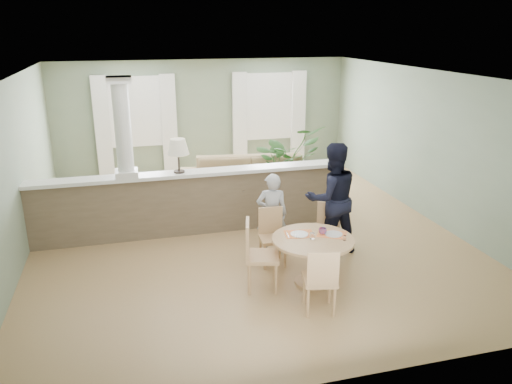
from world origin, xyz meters
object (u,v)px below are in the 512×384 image
object	(u,v)px
chair_far_man	(328,227)
sofa	(252,180)
dining_table	(313,247)
child_person	(272,214)
houseplant	(286,163)
chair_far_boy	(272,233)
chair_side	(257,252)
chair_near	(321,278)
man_person	(332,198)

from	to	relation	value
chair_far_man	sofa	bearing A→B (deg)	120.34
sofa	dining_table	bearing A→B (deg)	-83.35
dining_table	child_person	xyz separation A→B (m)	(-0.27, 1.06, 0.12)
dining_table	chair_far_man	bearing A→B (deg)	54.44
houseplant	sofa	bearing A→B (deg)	168.60
chair_far_boy	chair_far_man	size ratio (longest dim) A/B	1.01
sofa	chair_far_boy	xyz separation A→B (m)	(-0.43, -2.88, 0.04)
chair_far_man	chair_side	xyz separation A→B (m)	(-1.35, -0.73, 0.07)
dining_table	houseplant	bearing A→B (deg)	77.63
dining_table	chair_near	bearing A→B (deg)	-104.06
sofa	child_person	size ratio (longest dim) A/B	2.21
child_person	chair_far_man	bearing A→B (deg)	174.86
dining_table	chair_near	distance (m)	0.79
sofa	dining_table	xyz separation A→B (m)	(-0.08, -3.66, 0.12)
chair_near	chair_far_man	bearing A→B (deg)	-103.38
sofa	houseplant	bearing A→B (deg)	-3.57
houseplant	chair_side	world-z (taller)	houseplant
houseplant	man_person	distance (m)	2.58
man_person	chair_far_man	bearing A→B (deg)	56.39
chair_side	child_person	distance (m)	1.13
sofa	chair_far_man	size ratio (longest dim) A/B	3.46
sofa	chair_side	distance (m)	3.70
chair_near	houseplant	bearing A→B (deg)	-90.13
houseplant	child_person	world-z (taller)	houseplant
chair_far_boy	dining_table	bearing A→B (deg)	-61.28
chair_side	dining_table	bearing A→B (deg)	-79.62
dining_table	chair_far_boy	world-z (taller)	chair_far_boy
chair_far_boy	man_person	size ratio (longest dim) A/B	0.48
dining_table	child_person	world-z (taller)	child_person
chair_far_man	man_person	bearing A→B (deg)	78.21
dining_table	man_person	distance (m)	1.20
sofa	chair_far_man	distance (m)	2.91
child_person	sofa	bearing A→B (deg)	-84.97
houseplant	chair_far_boy	world-z (taller)	houseplant
chair_far_man	dining_table	bearing A→B (deg)	-104.88
houseplant	chair_side	xyz separation A→B (m)	(-1.56, -3.45, -0.24)
chair_far_boy	chair_near	size ratio (longest dim) A/B	0.95
houseplant	man_person	xyz separation A→B (m)	(-0.11, -2.57, 0.11)
chair_far_man	man_person	xyz separation A→B (m)	(0.10, 0.15, 0.42)
chair_far_man	houseplant	bearing A→B (deg)	106.33
sofa	chair_side	size ratio (longest dim) A/B	2.99
chair_side	chair_near	bearing A→B (deg)	-129.47
sofa	man_person	world-z (taller)	man_person
chair_far_man	child_person	world-z (taller)	child_person
sofa	chair_far_boy	distance (m)	2.92
houseplant	man_person	size ratio (longest dim) A/B	0.88
man_person	houseplant	bearing A→B (deg)	-93.59
dining_table	man_person	world-z (taller)	man_person
dining_table	chair_far_man	xyz separation A→B (m)	(0.56, 0.79, -0.08)
chair_side	chair_far_man	bearing A→B (deg)	-46.83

